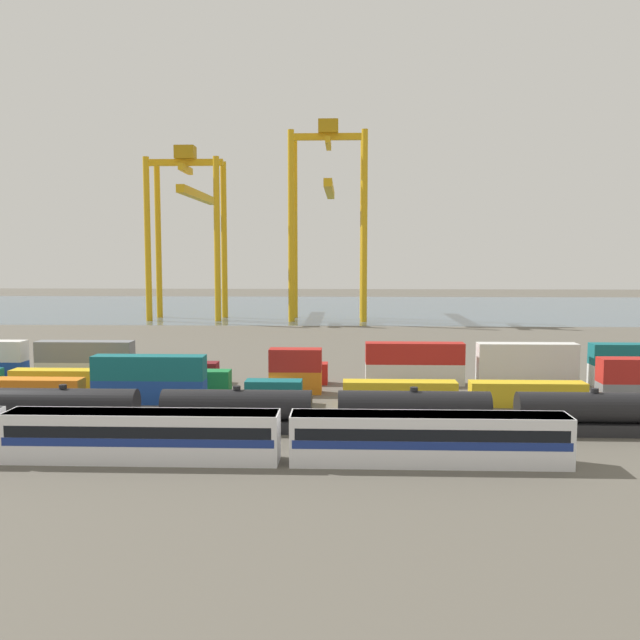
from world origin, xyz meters
name	(u,v)px	position (x,y,z in m)	size (l,w,h in m)	color
ground_plane	(296,349)	(0.00, 40.00, 0.00)	(420.00, 420.00, 0.00)	#5B564C
harbour_water	(318,307)	(0.00, 134.06, 0.00)	(400.00, 110.00, 0.01)	#475B6B
passenger_train	(143,434)	(-7.36, -23.77, 2.14)	(65.46, 3.14, 3.90)	silver
freight_tank_row	(237,410)	(-1.49, -14.43, 1.93)	(77.58, 2.70, 4.16)	#232326
shipping_container_0	(27,390)	(-26.29, -2.99, 1.30)	(12.10, 2.44, 2.60)	orange
shipping_container_1	(150,391)	(-12.81, -2.99, 1.30)	(12.10, 2.44, 2.60)	#1C4299
shipping_container_2	(149,367)	(-12.81, -2.99, 3.90)	(12.10, 2.44, 2.60)	#146066
shipping_container_3	(274,392)	(0.67, -2.99, 1.30)	(6.04, 2.44, 2.60)	#146066
shipping_container_4	(400,393)	(14.15, -2.99, 1.30)	(12.10, 2.44, 2.60)	gold
shipping_container_5	(527,394)	(27.63, -2.99, 1.30)	(12.10, 2.44, 2.60)	gold
shipping_container_9	(63,380)	(-24.79, 3.01, 1.30)	(12.10, 2.44, 2.60)	gold
shipping_container_10	(179,381)	(-11.11, 3.01, 1.30)	(12.10, 2.44, 2.60)	#197538
shipping_container_11	(296,382)	(2.57, 3.01, 1.30)	(6.04, 2.44, 2.60)	orange
shipping_container_12	(295,360)	(2.57, 3.01, 3.90)	(6.04, 2.44, 2.60)	#AD211C
shipping_container_15	(86,372)	(-24.43, 9.01, 1.30)	(12.10, 2.44, 2.60)	silver
shipping_container_16	(85,351)	(-24.43, 9.01, 3.90)	(12.10, 2.44, 2.60)	slate
shipping_container_17	(194,372)	(-10.66, 9.01, 1.30)	(6.04, 2.44, 2.60)	maroon
shipping_container_18	(303,373)	(3.12, 9.01, 1.30)	(6.04, 2.44, 2.60)	#AD211C
shipping_container_19	(414,374)	(16.90, 9.01, 1.30)	(12.10, 2.44, 2.60)	silver
shipping_container_20	(415,353)	(16.90, 9.01, 3.90)	(12.10, 2.44, 2.60)	#AD211C
shipping_container_21	(527,375)	(30.67, 9.01, 1.30)	(12.10, 2.44, 2.60)	silver
shipping_container_22	(527,354)	(30.67, 9.01, 3.90)	(12.10, 2.44, 2.60)	silver
shipping_container_23	(640,375)	(44.45, 9.01, 1.30)	(12.10, 2.44, 2.60)	silver
gantry_crane_west	(190,213)	(-31.15, 98.34, 26.54)	(18.54, 41.06, 42.67)	gold
gantry_crane_central	(329,202)	(4.00, 97.44, 29.09)	(19.01, 37.47, 48.65)	gold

